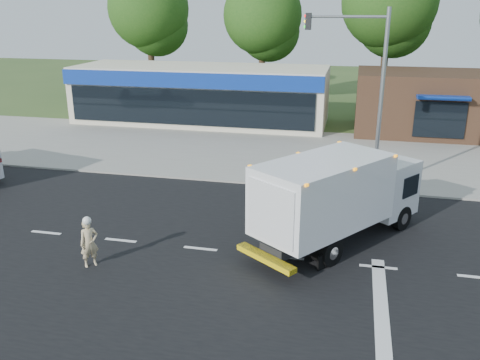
% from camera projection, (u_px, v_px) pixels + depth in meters
% --- Properties ---
extents(ground, '(120.00, 120.00, 0.00)m').
position_uv_depth(ground, '(286.00, 258.00, 17.04)').
color(ground, '#385123').
rests_on(ground, ground).
extents(road_asphalt, '(60.00, 14.00, 0.02)m').
position_uv_depth(road_asphalt, '(286.00, 258.00, 17.04)').
color(road_asphalt, black).
rests_on(road_asphalt, ground).
extents(sidewalk, '(60.00, 2.40, 0.12)m').
position_uv_depth(sidewalk, '(309.00, 180.00, 24.59)').
color(sidewalk, gray).
rests_on(sidewalk, ground).
extents(parking_apron, '(60.00, 9.00, 0.02)m').
position_uv_depth(parking_apron, '(318.00, 149.00, 29.96)').
color(parking_apron, gray).
rests_on(parking_apron, ground).
extents(lane_markings, '(55.20, 7.00, 0.01)m').
position_uv_depth(lane_markings, '(324.00, 282.00, 15.50)').
color(lane_markings, silver).
rests_on(lane_markings, road_asphalt).
extents(ems_box_truck, '(6.10, 7.21, 3.23)m').
position_uv_depth(ems_box_truck, '(338.00, 193.00, 17.59)').
color(ems_box_truck, black).
rests_on(ems_box_truck, ground).
extents(emergency_worker, '(0.69, 0.69, 1.73)m').
position_uv_depth(emergency_worker, '(89.00, 242.00, 16.25)').
color(emergency_worker, '#CCB488').
rests_on(emergency_worker, ground).
extents(retail_strip_mall, '(18.00, 6.20, 4.00)m').
position_uv_depth(retail_strip_mall, '(201.00, 94.00, 36.66)').
color(retail_strip_mall, beige).
rests_on(retail_strip_mall, ground).
extents(brown_storefront, '(10.00, 6.70, 4.00)m').
position_uv_depth(brown_storefront, '(434.00, 103.00, 33.38)').
color(brown_storefront, '#382316').
rests_on(brown_storefront, ground).
extents(traffic_signal_pole, '(3.51, 0.25, 8.00)m').
position_uv_depth(traffic_signal_pole, '(367.00, 82.00, 21.97)').
color(traffic_signal_pole, gray).
rests_on(traffic_signal_pole, ground).
extents(background_trees, '(36.77, 7.39, 12.10)m').
position_uv_depth(background_trees, '(326.00, 15.00, 40.83)').
color(background_trees, '#332114').
rests_on(background_trees, ground).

